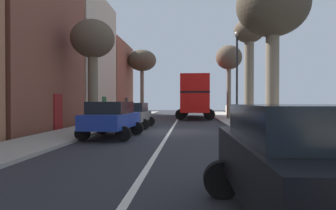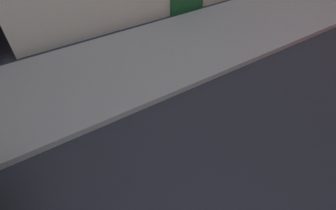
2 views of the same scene
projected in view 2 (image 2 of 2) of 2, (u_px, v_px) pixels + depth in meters
The scene contains 0 objects.
Camera 2 is at (-0.60, 5.26, 3.25)m, focal length 27.63 mm.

